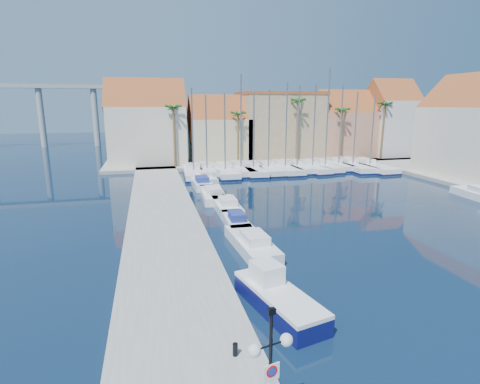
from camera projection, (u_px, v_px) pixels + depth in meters
name	position (u px, v px, depth m)	size (l,w,h in m)	color
ground	(350.00, 296.00, 19.79)	(260.00, 260.00, 0.00)	black
quay_west	(165.00, 226.00, 30.41)	(6.00, 77.00, 0.50)	gray
shore_north	(263.00, 159.00, 67.44)	(54.00, 16.00, 0.50)	gray
lamp_post	(271.00, 354.00, 10.24)	(1.37, 0.60, 4.10)	black
bollard	(235.00, 350.00, 14.25)	(0.20, 0.20, 0.51)	black
fishing_boat	(277.00, 297.00, 18.33)	(3.21, 6.12, 2.04)	#0D104E
motorboat_west_0	(252.00, 243.00, 25.91)	(2.52, 6.72, 1.40)	white
motorboat_west_1	(236.00, 221.00, 30.70)	(1.89, 5.32, 1.40)	white
motorboat_west_2	(227.00, 206.00, 35.50)	(2.14, 6.48, 1.40)	white
motorboat_west_3	(213.00, 194.00, 40.06)	(2.67, 7.22, 1.40)	white
motorboat_west_4	(201.00, 183.00, 45.82)	(2.10, 6.43, 1.40)	white
motorboat_west_5	(204.00, 177.00, 49.39)	(2.82, 7.11, 1.40)	white
motorboat_east_1	(475.00, 193.00, 40.29)	(2.19, 5.51, 1.40)	white
sailboat_0	(193.00, 172.00, 52.58)	(3.19, 10.29, 12.03)	white
sailboat_1	(206.00, 170.00, 54.02)	(2.64, 8.46, 11.12)	white
sailboat_2	(224.00, 171.00, 53.58)	(2.95, 10.42, 11.33)	white
sailboat_3	(240.00, 169.00, 55.01)	(2.99, 9.83, 13.96)	white
sailboat_4	(253.00, 169.00, 54.88)	(3.34, 10.25, 11.52)	white
sailboat_5	(267.00, 169.00, 55.31)	(2.91, 9.61, 11.92)	white
sailboat_6	(284.00, 168.00, 56.20)	(2.97, 10.53, 12.94)	white
sailboat_7	(296.00, 167.00, 56.57)	(2.59, 8.75, 12.46)	white
sailboat_8	(311.00, 167.00, 56.72)	(2.99, 9.47, 12.72)	white
sailboat_9	(323.00, 166.00, 57.60)	(2.47, 9.12, 14.89)	white
sailboat_10	(337.00, 165.00, 58.81)	(2.35, 8.36, 12.70)	white
sailboat_11	(351.00, 165.00, 58.57)	(3.62, 11.83, 11.74)	white
sailboat_12	(367.00, 166.00, 58.11)	(3.63, 12.08, 11.23)	white
building_0	(147.00, 126.00, 60.42)	(12.30, 9.00, 13.50)	beige
building_1	(220.00, 132.00, 63.48)	(10.30, 8.00, 11.00)	#C7B88C
building_2	(279.00, 125.00, 66.76)	(14.20, 10.20, 11.50)	tan
building_3	(343.00, 127.00, 68.69)	(10.30, 8.00, 12.00)	tan
building_4	(390.00, 120.00, 69.58)	(8.30, 8.00, 14.00)	silver
building_6	(480.00, 131.00, 48.41)	(9.00, 14.30, 13.50)	beige
palm_0	(173.00, 110.00, 56.04)	(2.60, 2.60, 10.15)	brown
palm_1	(238.00, 116.00, 58.57)	(2.60, 2.60, 9.15)	brown
palm_2	(298.00, 104.00, 60.46)	(2.60, 2.60, 11.15)	brown
palm_3	(342.00, 112.00, 62.64)	(2.60, 2.60, 9.65)	brown
palm_4	(385.00, 106.00, 64.28)	(2.60, 2.60, 10.65)	brown
viaduct	(16.00, 103.00, 85.92)	(48.00, 2.20, 14.45)	#9E9E99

